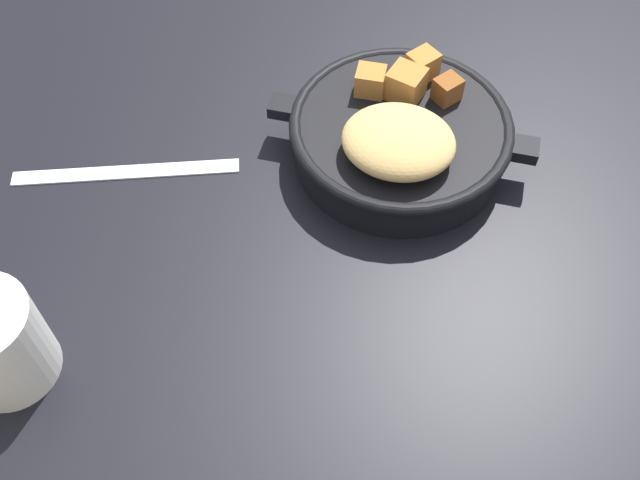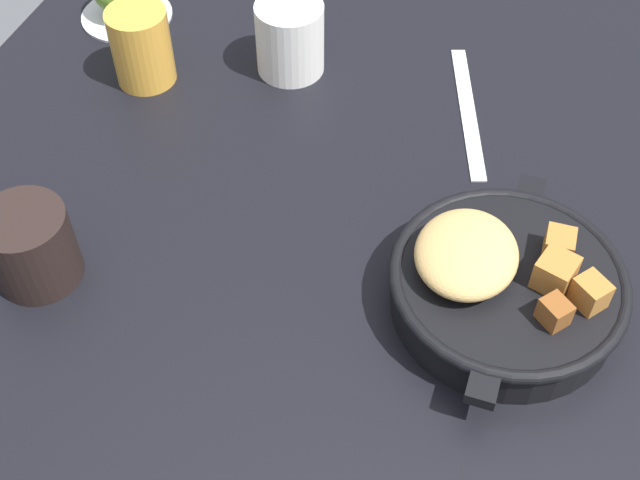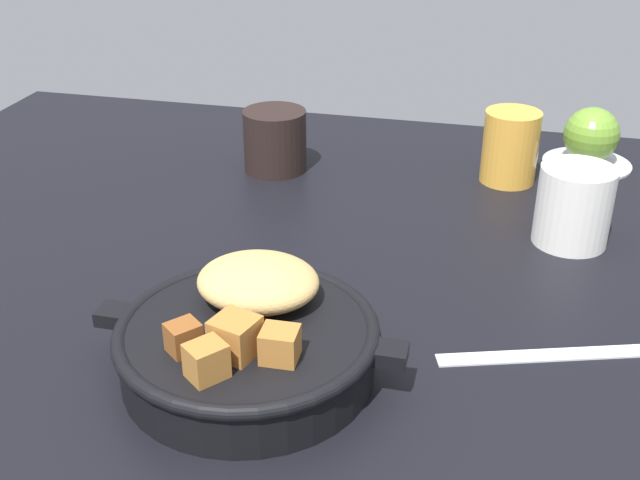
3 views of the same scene
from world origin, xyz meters
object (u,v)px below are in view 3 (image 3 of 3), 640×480
at_px(juice_glass_amber, 510,147).
at_px(coffee_mug_dark, 275,140).
at_px(red_apple, 591,135).
at_px(ceramic_mug_white, 574,206).
at_px(cast_iron_skillet, 249,338).
at_px(butter_knife, 564,354).

height_order(juice_glass_amber, coffee_mug_dark, juice_glass_amber).
bearing_deg(red_apple, ceramic_mug_white, -97.50).
bearing_deg(ceramic_mug_white, cast_iron_skillet, -131.43).
height_order(cast_iron_skillet, butter_knife, cast_iron_skillet).
relative_size(butter_knife, ceramic_mug_white, 2.57).
bearing_deg(coffee_mug_dark, cast_iron_skillet, -76.38).
distance_m(cast_iron_skillet, red_apple, 0.58).
bearing_deg(ceramic_mug_white, coffee_mug_dark, 161.70).
xyz_separation_m(cast_iron_skillet, coffee_mug_dark, (-0.10, 0.40, 0.01)).
bearing_deg(red_apple, coffee_mug_dark, -164.31).
relative_size(ceramic_mug_white, coffee_mug_dark, 1.06).
height_order(cast_iron_skillet, coffee_mug_dark, cast_iron_skillet).
height_order(red_apple, coffee_mug_dark, coffee_mug_dark).
bearing_deg(juice_glass_amber, red_apple, 37.68).
distance_m(cast_iron_skillet, ceramic_mug_white, 0.38).
relative_size(cast_iron_skillet, coffee_mug_dark, 3.21).
distance_m(cast_iron_skillet, coffee_mug_dark, 0.41).
bearing_deg(coffee_mug_dark, butter_knife, -43.46).
xyz_separation_m(cast_iron_skillet, ceramic_mug_white, (0.25, 0.29, 0.01)).
relative_size(butter_knife, juice_glass_amber, 2.43).
bearing_deg(juice_glass_amber, coffee_mug_dark, -173.64).
distance_m(butter_knife, coffee_mug_dark, 0.47).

